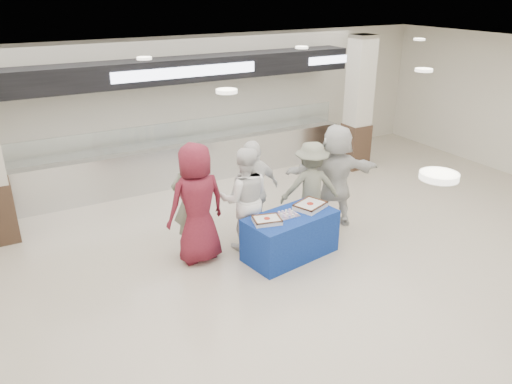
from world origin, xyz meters
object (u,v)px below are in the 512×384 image
sheet_cake_left (267,220)px  sheet_cake_right (310,205)px  cupcake_tray (288,214)px  soldier_b (311,187)px  soldier_a (192,202)px  chef_tall (245,199)px  chef_short (254,192)px  civilian_white (335,176)px  civilian_maroon (197,204)px  display_table (290,235)px

sheet_cake_left → sheet_cake_right: size_ratio=0.81×
cupcake_tray → soldier_b: soldier_b is taller
soldier_a → sheet_cake_right: bearing=172.1°
chef_tall → chef_short: size_ratio=0.98×
sheet_cake_left → civilian_white: 1.98m
soldier_b → cupcake_tray: bearing=57.7°
civilian_maroon → soldier_b: bearing=175.6°
display_table → civilian_maroon: size_ratio=0.77×
civilian_maroon → chef_tall: 0.87m
soldier_b → soldier_a: bearing=14.3°
chef_tall → sheet_cake_left: bearing=114.2°
civilian_white → display_table: bearing=41.4°
display_table → chef_tall: 0.98m
cupcake_tray → civilian_white: civilian_white is taller
sheet_cake_left → civilian_maroon: civilian_maroon is taller
display_table → soldier_a: 1.73m
sheet_cake_left → cupcake_tray: bearing=7.3°
sheet_cake_right → cupcake_tray: size_ratio=1.78×
cupcake_tray → soldier_a: size_ratio=0.19×
display_table → chef_tall: (-0.52, 0.64, 0.53)m
sheet_cake_right → civilian_white: civilian_white is taller
cupcake_tray → chef_short: chef_short is taller
sheet_cake_right → chef_tall: bearing=149.7°
soldier_a → chef_short: 1.10m
chef_short → soldier_b: 1.10m
civilian_white → civilian_maroon: bearing=16.5°
sheet_cake_right → soldier_a: (-1.78, 0.88, 0.10)m
cupcake_tray → sheet_cake_left: bearing=-172.7°
cupcake_tray → civilian_maroon: civilian_maroon is taller
soldier_a → civilian_white: size_ratio=0.93×
sheet_cake_left → sheet_cake_right: sheet_cake_right is taller
sheet_cake_left → sheet_cake_right: (0.91, 0.12, 0.01)m
soldier_a → chef_tall: bearing=177.3°
display_table → cupcake_tray: bearing=158.3°
sheet_cake_left → soldier_b: soldier_b is taller
soldier_a → soldier_b: soldier_a is taller
civilian_white → soldier_b: bearing=16.5°
civilian_maroon → soldier_a: 0.33m
soldier_a → chef_short: size_ratio=0.98×
chef_tall → chef_short: 0.32m
chef_tall → soldier_b: 1.36m
soldier_b → civilian_maroon: bearing=22.5°
soldier_a → chef_short: bearing=-169.2°
soldier_a → civilian_white: bearing=-168.3°
cupcake_tray → soldier_a: 1.60m
sheet_cake_right → soldier_b: size_ratio=0.36×
display_table → soldier_a: (-1.34, 0.96, 0.53)m
sheet_cake_left → civilian_white: (1.85, 0.68, 0.18)m
civilian_maroon → chef_tall: civilian_maroon is taller
sheet_cake_left → civilian_white: civilian_white is taller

